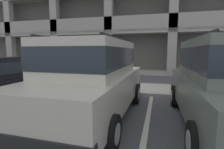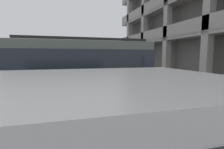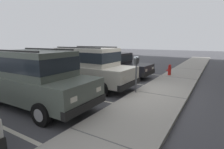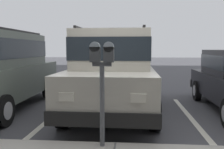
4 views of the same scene
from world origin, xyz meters
name	(u,v)px [view 1 (image 1 of 4)]	position (x,y,z in m)	size (l,w,h in m)	color
ground_plane	(110,97)	(0.00, 0.00, -0.05)	(80.00, 80.00, 0.10)	#4C4C51
sidewalk	(118,87)	(0.00, 1.30, 0.06)	(40.00, 2.20, 0.12)	#ADA89E
parking_stall_lines	(149,110)	(1.59, -1.40, 0.00)	(12.84, 4.80, 0.01)	silver
silver_suv	(93,76)	(0.20, -2.27, 1.09)	(2.06, 4.80, 2.03)	beige
parking_meter_near	(117,62)	(0.19, 0.35, 1.27)	(0.35, 0.12, 1.55)	#595B60
fire_hydrant	(24,77)	(-4.56, 0.65, 0.46)	(0.30, 0.30, 0.70)	red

